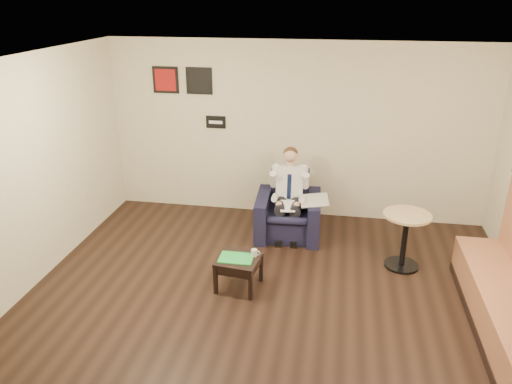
% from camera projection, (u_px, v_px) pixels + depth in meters
% --- Properties ---
extents(ground, '(6.00, 6.00, 0.00)m').
position_uv_depth(ground, '(266.00, 320.00, 5.65)').
color(ground, black).
rests_on(ground, ground).
extents(wall_back, '(6.00, 0.02, 2.80)m').
position_uv_depth(wall_back, '(296.00, 132.00, 7.86)').
color(wall_back, beige).
rests_on(wall_back, ground).
extents(wall_left, '(0.02, 6.00, 2.80)m').
position_uv_depth(wall_left, '(4.00, 188.00, 5.61)').
color(wall_left, beige).
rests_on(wall_left, ground).
extents(ceiling, '(6.00, 6.00, 0.02)m').
position_uv_depth(ceiling, '(269.00, 68.00, 4.60)').
color(ceiling, white).
rests_on(ceiling, wall_back).
extents(seating_sign, '(0.32, 0.02, 0.20)m').
position_uv_depth(seating_sign, '(216.00, 122.00, 8.02)').
color(seating_sign, black).
rests_on(seating_sign, wall_back).
extents(art_print_left, '(0.42, 0.03, 0.42)m').
position_uv_depth(art_print_left, '(166.00, 80.00, 7.91)').
color(art_print_left, '#A01413').
rests_on(art_print_left, wall_back).
extents(art_print_right, '(0.42, 0.03, 0.42)m').
position_uv_depth(art_print_right, '(199.00, 81.00, 7.82)').
color(art_print_right, black).
rests_on(art_print_right, wall_back).
extents(armchair, '(1.00, 1.00, 0.92)m').
position_uv_depth(armchair, '(288.00, 207.00, 7.47)').
color(armchair, black).
rests_on(armchair, ground).
extents(seated_man, '(0.65, 0.93, 1.26)m').
position_uv_depth(seated_man, '(288.00, 199.00, 7.30)').
color(seated_man, silver).
rests_on(seated_man, armchair).
extents(lap_papers, '(0.25, 0.32, 0.01)m').
position_uv_depth(lap_papers, '(288.00, 206.00, 7.23)').
color(lap_papers, white).
rests_on(lap_papers, seated_man).
extents(newspaper, '(0.45, 0.54, 0.01)m').
position_uv_depth(newspaper, '(315.00, 200.00, 7.28)').
color(newspaper, silver).
rests_on(newspaper, armchair).
extents(side_table, '(0.56, 0.56, 0.41)m').
position_uv_depth(side_table, '(239.00, 272.00, 6.21)').
color(side_table, black).
rests_on(side_table, ground).
extents(green_folder, '(0.41, 0.30, 0.01)m').
position_uv_depth(green_folder, '(236.00, 258.00, 6.12)').
color(green_folder, green).
rests_on(green_folder, side_table).
extents(coffee_mug, '(0.08, 0.08, 0.09)m').
position_uv_depth(coffee_mug, '(254.00, 253.00, 6.17)').
color(coffee_mug, white).
rests_on(coffee_mug, side_table).
extents(smartphone, '(0.14, 0.10, 0.01)m').
position_uv_depth(smartphone, '(246.00, 253.00, 6.25)').
color(smartphone, black).
rests_on(smartphone, side_table).
extents(cafe_table, '(0.79, 0.79, 0.77)m').
position_uv_depth(cafe_table, '(404.00, 241.00, 6.61)').
color(cafe_table, tan).
rests_on(cafe_table, ground).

